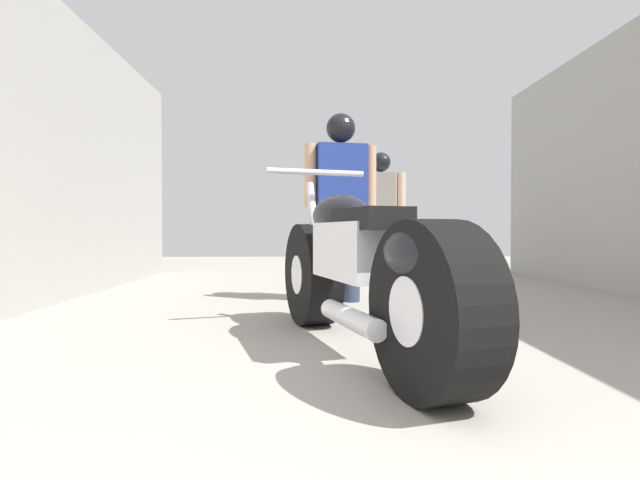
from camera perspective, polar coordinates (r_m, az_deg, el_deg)
ground_plane at (r=3.64m, az=6.25°, el=-9.07°), size 16.70×16.70×0.00m
motorcycle_maroon_cruiser at (r=2.53m, az=4.50°, el=-3.49°), size 0.93×2.22×1.05m
mechanic_in_blue at (r=6.46m, az=7.16°, el=4.32°), size 0.65×0.37×1.68m
mechanic_with_helmet at (r=4.37m, az=2.46°, el=5.98°), size 0.67×0.31×1.69m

